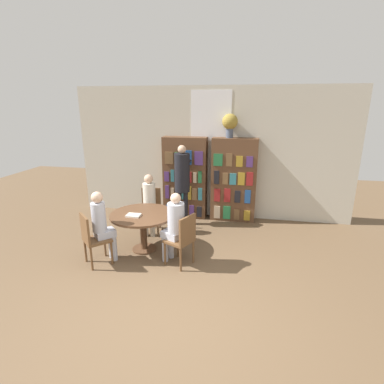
{
  "coord_description": "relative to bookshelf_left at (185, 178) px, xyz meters",
  "views": [
    {
      "loc": [
        0.91,
        -3.22,
        2.63
      ],
      "look_at": [
        -0.11,
        1.97,
        1.05
      ],
      "focal_mm": 28.0,
      "sensor_mm": 36.0,
      "label": 1
    }
  ],
  "objects": [
    {
      "name": "chair_near_camera",
      "position": [
        -1.02,
        -2.52,
        -0.44
      ],
      "size": [
        0.57,
        0.57,
        0.9
      ],
      "rotation": [
        0.0,
        0.0,
        -0.77
      ],
      "color": "brown",
      "rests_on": "ground_plane"
    },
    {
      "name": "chair_left_side",
      "position": [
        -0.54,
        -0.94,
        -0.44
      ],
      "size": [
        0.46,
        0.46,
        0.9
      ],
      "rotation": [
        0.0,
        0.0,
        -2.97
      ],
      "color": "brown",
      "rests_on": "ground_plane"
    },
    {
      "name": "seated_reader_back",
      "position": [
        -0.89,
        -2.38,
        -0.24
      ],
      "size": [
        0.39,
        0.39,
        1.26
      ],
      "rotation": [
        0.0,
        0.0,
        -0.77
      ],
      "color": "#B2B7C6",
      "rests_on": "ground_plane"
    },
    {
      "name": "bookshelf_right",
      "position": [
        1.13,
        0.0,
        -0.0
      ],
      "size": [
        1.01,
        0.34,
        1.89
      ],
      "color": "brown",
      "rests_on": "ground_plane"
    },
    {
      "name": "ground_plane",
      "position": [
        0.56,
        -3.41,
        -0.94
      ],
      "size": [
        16.0,
        16.0,
        0.0
      ],
      "primitive_type": "plane",
      "color": "brown"
    },
    {
      "name": "seated_reader_left",
      "position": [
        -0.51,
        -1.12,
        -0.23
      ],
      "size": [
        0.31,
        0.39,
        1.25
      ],
      "rotation": [
        0.0,
        0.0,
        -2.97
      ],
      "color": "beige",
      "rests_on": "ground_plane"
    },
    {
      "name": "open_book_on_table",
      "position": [
        -0.49,
        -2.0,
        -0.22
      ],
      "size": [
        0.24,
        0.18,
        0.03
      ],
      "color": "silver",
      "rests_on": "reading_table"
    },
    {
      "name": "seated_reader_right",
      "position": [
        0.29,
        -2.18,
        -0.23
      ],
      "size": [
        0.42,
        0.39,
        1.24
      ],
      "rotation": [
        0.0,
        0.0,
        1.12
      ],
      "color": "#B2B7C6",
      "rests_on": "ground_plane"
    },
    {
      "name": "wall_back",
      "position": [
        0.56,
        0.19,
        0.56
      ],
      "size": [
        6.4,
        0.07,
        3.0
      ],
      "color": "beige",
      "rests_on": "ground_plane"
    },
    {
      "name": "bookshelf_left",
      "position": [
        0.0,
        0.0,
        0.0
      ],
      "size": [
        1.01,
        0.34,
        1.89
      ],
      "color": "brown",
      "rests_on": "ground_plane"
    },
    {
      "name": "flower_vase",
      "position": [
        1.0,
        0.0,
        1.27
      ],
      "size": [
        0.34,
        0.34,
        0.52
      ],
      "color": "#475166",
      "rests_on": "bookshelf_right"
    },
    {
      "name": "reading_table",
      "position": [
        -0.38,
        -1.85,
        -0.35
      ],
      "size": [
        1.18,
        1.18,
        0.71
      ],
      "color": "brown",
      "rests_on": "ground_plane"
    },
    {
      "name": "chair_far_side",
      "position": [
        0.45,
        -2.26,
        -0.44
      ],
      "size": [
        0.53,
        0.53,
        0.9
      ],
      "rotation": [
        0.0,
        0.0,
        1.12
      ],
      "color": "brown",
      "rests_on": "ground_plane"
    },
    {
      "name": "librarian_standing",
      "position": [
        0.05,
        -0.5,
        0.16
      ],
      "size": [
        0.33,
        0.6,
        1.78
      ],
      "color": "black",
      "rests_on": "ground_plane"
    }
  ]
}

